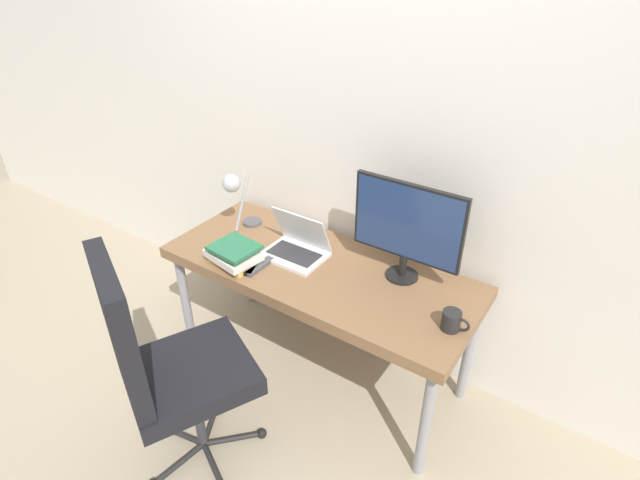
{
  "coord_description": "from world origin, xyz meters",
  "views": [
    {
      "loc": [
        1.14,
        -1.35,
        2.11
      ],
      "look_at": [
        0.03,
        0.29,
        0.88
      ],
      "focal_mm": 28.0,
      "sensor_mm": 36.0,
      "label": 1
    }
  ],
  "objects_px": {
    "office_chair": "(163,361)",
    "mug": "(452,321)",
    "monitor": "(407,226)",
    "game_controller": "(231,253)",
    "desk_lamp": "(236,191)",
    "laptop": "(297,247)",
    "book_stack": "(234,254)"
  },
  "relations": [
    {
      "from": "book_stack",
      "to": "game_controller",
      "type": "height_order",
      "value": "book_stack"
    },
    {
      "from": "game_controller",
      "to": "book_stack",
      "type": "bearing_deg",
      "value": -30.51
    },
    {
      "from": "desk_lamp",
      "to": "game_controller",
      "type": "xyz_separation_m",
      "value": [
        0.13,
        -0.21,
        -0.23
      ]
    },
    {
      "from": "book_stack",
      "to": "game_controller",
      "type": "bearing_deg",
      "value": 149.49
    },
    {
      "from": "desk_lamp",
      "to": "book_stack",
      "type": "bearing_deg",
      "value": -52.29
    },
    {
      "from": "mug",
      "to": "game_controller",
      "type": "bearing_deg",
      "value": -174.76
    },
    {
      "from": "office_chair",
      "to": "mug",
      "type": "height_order",
      "value": "office_chair"
    },
    {
      "from": "laptop",
      "to": "book_stack",
      "type": "bearing_deg",
      "value": -132.18
    },
    {
      "from": "laptop",
      "to": "monitor",
      "type": "relative_size",
      "value": 0.58
    },
    {
      "from": "laptop",
      "to": "monitor",
      "type": "distance_m",
      "value": 0.59
    },
    {
      "from": "monitor",
      "to": "desk_lamp",
      "type": "bearing_deg",
      "value": -172.53
    },
    {
      "from": "monitor",
      "to": "game_controller",
      "type": "xyz_separation_m",
      "value": [
        -0.8,
        -0.33,
        -0.26
      ]
    },
    {
      "from": "desk_lamp",
      "to": "office_chair",
      "type": "distance_m",
      "value": 0.98
    },
    {
      "from": "laptop",
      "to": "office_chair",
      "type": "relative_size",
      "value": 0.27
    },
    {
      "from": "desk_lamp",
      "to": "book_stack",
      "type": "distance_m",
      "value": 0.37
    },
    {
      "from": "game_controller",
      "to": "laptop",
      "type": "bearing_deg",
      "value": 36.35
    },
    {
      "from": "desk_lamp",
      "to": "mug",
      "type": "distance_m",
      "value": 1.29
    },
    {
      "from": "laptop",
      "to": "monitor",
      "type": "height_order",
      "value": "monitor"
    },
    {
      "from": "office_chair",
      "to": "game_controller",
      "type": "relative_size",
      "value": 7.47
    },
    {
      "from": "monitor",
      "to": "mug",
      "type": "xyz_separation_m",
      "value": [
        0.34,
        -0.23,
        -0.23
      ]
    },
    {
      "from": "laptop",
      "to": "desk_lamp",
      "type": "bearing_deg",
      "value": 178.58
    },
    {
      "from": "office_chair",
      "to": "mug",
      "type": "distance_m",
      "value": 1.19
    },
    {
      "from": "office_chair",
      "to": "game_controller",
      "type": "bearing_deg",
      "value": 108.28
    },
    {
      "from": "laptop",
      "to": "monitor",
      "type": "xyz_separation_m",
      "value": [
        0.53,
        0.13,
        0.23
      ]
    },
    {
      "from": "desk_lamp",
      "to": "office_chair",
      "type": "height_order",
      "value": "office_chair"
    },
    {
      "from": "monitor",
      "to": "game_controller",
      "type": "distance_m",
      "value": 0.9
    },
    {
      "from": "laptop",
      "to": "game_controller",
      "type": "xyz_separation_m",
      "value": [
        -0.27,
        -0.2,
        -0.03
      ]
    },
    {
      "from": "book_stack",
      "to": "mug",
      "type": "distance_m",
      "value": 1.09
    },
    {
      "from": "desk_lamp",
      "to": "book_stack",
      "type": "relative_size",
      "value": 1.24
    },
    {
      "from": "monitor",
      "to": "book_stack",
      "type": "bearing_deg",
      "value": -153.7
    },
    {
      "from": "game_controller",
      "to": "desk_lamp",
      "type": "bearing_deg",
      "value": 121.8
    },
    {
      "from": "book_stack",
      "to": "game_controller",
      "type": "xyz_separation_m",
      "value": [
        -0.06,
        0.03,
        -0.03
      ]
    }
  ]
}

